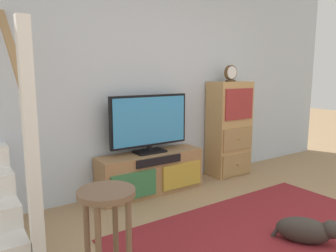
% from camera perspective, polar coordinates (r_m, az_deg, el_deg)
% --- Properties ---
extents(back_wall, '(6.40, 0.12, 2.70)m').
position_cam_1_polar(back_wall, '(4.06, -1.46, 8.46)').
color(back_wall, silver).
rests_on(back_wall, ground_plane).
extents(area_rug, '(2.60, 1.80, 0.01)m').
position_cam_1_polar(area_rug, '(3.03, 19.05, -18.92)').
color(area_rug, maroon).
rests_on(area_rug, ground_plane).
extents(media_console, '(1.30, 0.38, 0.49)m').
position_cam_1_polar(media_console, '(3.85, -3.04, -8.33)').
color(media_console, '#997047').
rests_on(media_console, ground_plane).
extents(television, '(1.00, 0.22, 0.68)m').
position_cam_1_polar(television, '(3.73, -3.31, 0.67)').
color(television, black).
rests_on(television, media_console).
extents(side_cabinet, '(0.58, 0.38, 1.30)m').
position_cam_1_polar(side_cabinet, '(4.53, 10.84, -0.50)').
color(side_cabinet, tan).
rests_on(side_cabinet, ground_plane).
extents(desk_clock, '(0.20, 0.08, 0.22)m').
position_cam_1_polar(desk_clock, '(4.44, 11.10, 9.19)').
color(desk_clock, '#4C3823').
rests_on(desk_clock, side_cabinet).
extents(bar_stool_near, '(0.34, 0.34, 0.75)m').
position_cam_1_polar(bar_stool_near, '(2.00, -10.79, -16.39)').
color(bar_stool_near, brown).
rests_on(bar_stool_near, ground_plane).
extents(dog, '(0.42, 0.48, 0.23)m').
position_cam_1_polar(dog, '(3.05, 23.51, -16.64)').
color(dog, '#332D28').
rests_on(dog, ground_plane).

